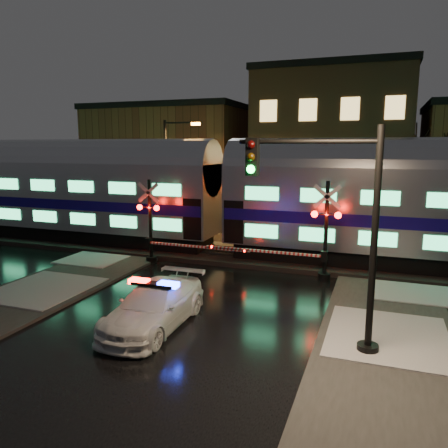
{
  "coord_description": "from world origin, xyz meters",
  "views": [
    {
      "loc": [
        6.07,
        -16.31,
        5.8
      ],
      "look_at": [
        -0.75,
        2.5,
        2.2
      ],
      "focal_mm": 35.0,
      "sensor_mm": 36.0,
      "label": 1
    }
  ],
  "objects": [
    {
      "name": "sidewalk_right",
      "position": [
        6.5,
        -6.0,
        0.06
      ],
      "size": [
        4.0,
        20.0,
        0.12
      ],
      "primitive_type": "cube",
      "color": "#2D2D2D",
      "rests_on": "ground"
    },
    {
      "name": "ballast",
      "position": [
        0.0,
        5.0,
        0.12
      ],
      "size": [
        90.0,
        4.2,
        0.24
      ],
      "primitive_type": "cube",
      "color": "black",
      "rests_on": "ground"
    },
    {
      "name": "ground",
      "position": [
        0.0,
        0.0,
        0.0
      ],
      "size": [
        120.0,
        120.0,
        0.0
      ],
      "primitive_type": "plane",
      "color": "black",
      "rests_on": "ground"
    },
    {
      "name": "building_mid",
      "position": [
        2.0,
        22.5,
        5.75
      ],
      "size": [
        12.0,
        11.0,
        11.5
      ],
      "primitive_type": "cube",
      "color": "brown",
      "rests_on": "ground"
    },
    {
      "name": "traffic_light",
      "position": [
        4.98,
        -4.24,
        3.37
      ],
      "size": [
        4.1,
        0.72,
        6.34
      ],
      "rotation": [
        0.0,
        0.0,
        -0.09
      ],
      "color": "black",
      "rests_on": "ground"
    },
    {
      "name": "crossing_signal_left",
      "position": [
        -4.23,
        2.31,
        1.73
      ],
      "size": [
        5.91,
        0.66,
        4.18
      ],
      "color": "black",
      "rests_on": "ground"
    },
    {
      "name": "police_car",
      "position": [
        -0.6,
        -4.51,
        0.71
      ],
      "size": [
        2.0,
        4.84,
        1.56
      ],
      "rotation": [
        0.0,
        0.0,
        0.01
      ],
      "color": "white",
      "rests_on": "ground"
    },
    {
      "name": "crossing_signal_right",
      "position": [
        3.59,
        2.31,
        1.8
      ],
      "size": [
        6.14,
        0.67,
        4.34
      ],
      "color": "black",
      "rests_on": "ground"
    },
    {
      "name": "building_left",
      "position": [
        -13.0,
        22.0,
        4.5
      ],
      "size": [
        14.0,
        10.0,
        9.0
      ],
      "primitive_type": "cube",
      "color": "brown",
      "rests_on": "ground"
    },
    {
      "name": "train",
      "position": [
        -1.71,
        5.0,
        3.38
      ],
      "size": [
        51.0,
        3.12,
        5.92
      ],
      "color": "black",
      "rests_on": "ballast"
    },
    {
      "name": "streetlight",
      "position": [
        -6.83,
        9.0,
        4.27
      ],
      "size": [
        2.47,
        0.26,
        7.4
      ],
      "color": "black",
      "rests_on": "ground"
    }
  ]
}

